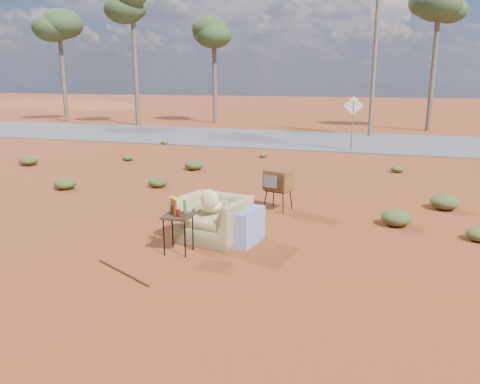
% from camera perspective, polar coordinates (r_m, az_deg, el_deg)
% --- Properties ---
extents(ground, '(140.00, 140.00, 0.00)m').
position_cam_1_polar(ground, '(8.13, -3.85, -6.84)').
color(ground, brown).
rests_on(ground, ground).
extents(highway, '(140.00, 7.00, 0.04)m').
position_cam_1_polar(highway, '(22.44, 10.12, 6.22)').
color(highway, '#565659').
rests_on(highway, ground).
extents(dirt_mound, '(26.00, 18.00, 2.00)m').
position_cam_1_polar(dirt_mound, '(52.64, -21.57, 9.63)').
color(dirt_mound, brown).
rests_on(dirt_mound, ground).
extents(armchair, '(1.53, 0.97, 1.04)m').
position_cam_1_polar(armchair, '(8.38, -2.64, -2.67)').
color(armchair, '#92814F').
rests_on(armchair, ground).
extents(tv_unit, '(0.66, 0.60, 0.89)m').
position_cam_1_polar(tv_unit, '(10.27, 4.70, 1.37)').
color(tv_unit, black).
rests_on(tv_unit, ground).
extents(side_table, '(0.48, 0.48, 0.93)m').
position_cam_1_polar(side_table, '(7.80, -7.72, -2.55)').
color(side_table, '#382414').
rests_on(side_table, ground).
extents(rusty_bar, '(1.22, 0.65, 0.04)m').
position_cam_1_polar(rusty_bar, '(7.32, -14.06, -9.47)').
color(rusty_bar, '#532916').
rests_on(rusty_bar, ground).
extents(road_sign, '(0.78, 0.06, 2.19)m').
position_cam_1_polar(road_sign, '(19.18, 13.63, 9.28)').
color(road_sign, brown).
rests_on(road_sign, ground).
extents(eucalyptus_far_left, '(3.20, 3.20, 7.10)m').
position_cam_1_polar(eucalyptus_far_left, '(34.28, -21.18, 17.97)').
color(eucalyptus_far_left, brown).
rests_on(eucalyptus_far_left, ground).
extents(eucalyptus_left, '(3.20, 3.20, 8.10)m').
position_cam_1_polar(eucalyptus_left, '(30.26, -13.00, 21.07)').
color(eucalyptus_left, brown).
rests_on(eucalyptus_left, ground).
extents(eucalyptus_near_left, '(3.20, 3.20, 6.60)m').
position_cam_1_polar(eucalyptus_near_left, '(31.13, -3.18, 18.44)').
color(eucalyptus_near_left, brown).
rests_on(eucalyptus_near_left, ground).
extents(eucalyptus_center, '(3.20, 3.20, 7.60)m').
position_cam_1_polar(eucalyptus_center, '(28.40, 23.09, 19.89)').
color(eucalyptus_center, brown).
rests_on(eucalyptus_center, ground).
extents(utility_pole_center, '(1.40, 0.20, 8.00)m').
position_cam_1_polar(utility_pole_center, '(24.64, 16.13, 16.18)').
color(utility_pole_center, brown).
rests_on(utility_pole_center, ground).
extents(scrub_patch, '(17.49, 8.07, 0.33)m').
position_cam_1_polar(scrub_patch, '(12.35, -0.08, 1.02)').
color(scrub_patch, '#3D4B20').
rests_on(scrub_patch, ground).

